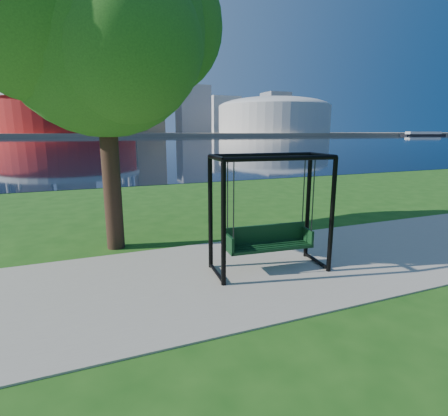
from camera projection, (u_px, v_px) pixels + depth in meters
ground at (231, 264)px, 7.56m from camera, size 900.00×900.00×0.00m
path at (240, 272)px, 7.10m from camera, size 120.00×4.00×0.03m
river at (92, 142)px, 100.06m from camera, size 900.00×180.00×0.02m
far_bank at (85, 134)px, 284.86m from camera, size 900.00×228.00×2.00m
stadium at (67, 113)px, 214.01m from camera, size 83.00×83.00×32.00m
arena at (274, 114)px, 266.33m from camera, size 84.00×84.00×26.56m
skyline at (76, 91)px, 288.00m from camera, size 392.00×66.00×96.50m
swing at (270, 216)px, 7.01m from camera, size 2.40×1.20×2.38m
park_tree at (98, 24)px, 7.61m from camera, size 5.91×5.34×7.34m
barge at (423, 134)px, 254.83m from camera, size 30.86×16.16×2.98m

